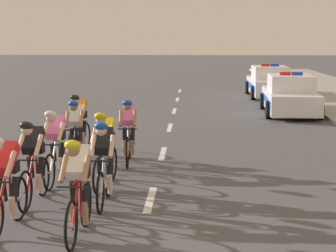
{
  "coord_description": "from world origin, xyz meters",
  "views": [
    {
      "loc": [
        0.79,
        -3.92,
        2.95
      ],
      "look_at": [
        0.25,
        7.44,
        1.1
      ],
      "focal_mm": 59.88,
      "sensor_mm": 36.0,
      "label": 1
    }
  ],
  "objects_px": {
    "cyclist_third": "(33,161)",
    "cyclist_sixth": "(105,148)",
    "cyclist_lead": "(5,182)",
    "cyclist_seventh": "(75,131)",
    "cyclist_fifth": "(56,146)",
    "cyclist_eighth": "(128,130)",
    "cyclist_second": "(78,186)",
    "cyclist_fourth": "(104,162)",
    "cyclist_ninth": "(79,123)",
    "police_car_second": "(269,83)",
    "police_car_nearest": "(290,96)"
  },
  "relations": [
    {
      "from": "cyclist_third",
      "to": "cyclist_sixth",
      "type": "xyz_separation_m",
      "value": [
        1.08,
        1.12,
        0.0
      ]
    },
    {
      "from": "cyclist_lead",
      "to": "cyclist_sixth",
      "type": "bearing_deg",
      "value": 66.49
    },
    {
      "from": "cyclist_third",
      "to": "cyclist_seventh",
      "type": "xyz_separation_m",
      "value": [
        0.1,
        3.04,
        0.0
      ]
    },
    {
      "from": "cyclist_fifth",
      "to": "cyclist_eighth",
      "type": "height_order",
      "value": "same"
    },
    {
      "from": "cyclist_second",
      "to": "cyclist_fourth",
      "type": "bearing_deg",
      "value": 85.84
    },
    {
      "from": "cyclist_ninth",
      "to": "police_car_second",
      "type": "relative_size",
      "value": 0.39
    },
    {
      "from": "cyclist_sixth",
      "to": "cyclist_ninth",
      "type": "distance_m",
      "value": 3.33
    },
    {
      "from": "cyclist_eighth",
      "to": "police_car_second",
      "type": "height_order",
      "value": "police_car_second"
    },
    {
      "from": "cyclist_lead",
      "to": "cyclist_second",
      "type": "height_order",
      "value": "same"
    },
    {
      "from": "cyclist_second",
      "to": "police_car_nearest",
      "type": "relative_size",
      "value": 0.39
    },
    {
      "from": "cyclist_lead",
      "to": "police_car_second",
      "type": "relative_size",
      "value": 0.39
    },
    {
      "from": "cyclist_lead",
      "to": "cyclist_ninth",
      "type": "bearing_deg",
      "value": 90.49
    },
    {
      "from": "cyclist_fifth",
      "to": "cyclist_sixth",
      "type": "xyz_separation_m",
      "value": [
        1.01,
        -0.21,
        0.0
      ]
    },
    {
      "from": "cyclist_second",
      "to": "cyclist_ninth",
      "type": "distance_m",
      "value": 5.99
    },
    {
      "from": "cyclist_third",
      "to": "cyclist_seventh",
      "type": "bearing_deg",
      "value": 88.19
    },
    {
      "from": "cyclist_sixth",
      "to": "cyclist_ninth",
      "type": "xyz_separation_m",
      "value": [
        -1.15,
        3.12,
        0.0
      ]
    },
    {
      "from": "cyclist_third",
      "to": "cyclist_seventh",
      "type": "height_order",
      "value": "same"
    },
    {
      "from": "cyclist_second",
      "to": "cyclist_seventh",
      "type": "relative_size",
      "value": 1.0
    },
    {
      "from": "cyclist_fourth",
      "to": "cyclist_fifth",
      "type": "bearing_deg",
      "value": 131.31
    },
    {
      "from": "cyclist_lead",
      "to": "cyclist_sixth",
      "type": "relative_size",
      "value": 1.0
    },
    {
      "from": "cyclist_fifth",
      "to": "police_car_nearest",
      "type": "bearing_deg",
      "value": 58.73
    },
    {
      "from": "cyclist_fifth",
      "to": "police_car_second",
      "type": "distance_m",
      "value": 17.59
    },
    {
      "from": "cyclist_eighth",
      "to": "cyclist_ninth",
      "type": "bearing_deg",
      "value": 142.74
    },
    {
      "from": "cyclist_lead",
      "to": "police_car_nearest",
      "type": "distance_m",
      "value": 14.66
    },
    {
      "from": "cyclist_fourth",
      "to": "cyclist_seventh",
      "type": "height_order",
      "value": "same"
    },
    {
      "from": "cyclist_second",
      "to": "police_car_nearest",
      "type": "bearing_deg",
      "value": 68.51
    },
    {
      "from": "cyclist_third",
      "to": "cyclist_second",
      "type": "bearing_deg",
      "value": -55.27
    },
    {
      "from": "cyclist_fourth",
      "to": "cyclist_third",
      "type": "bearing_deg",
      "value": 179.82
    },
    {
      "from": "cyclist_third",
      "to": "cyclist_fourth",
      "type": "relative_size",
      "value": 1.0
    },
    {
      "from": "cyclist_eighth",
      "to": "police_car_nearest",
      "type": "bearing_deg",
      "value": 59.12
    },
    {
      "from": "cyclist_lead",
      "to": "cyclist_ninth",
      "type": "xyz_separation_m",
      "value": [
        -0.05,
        5.65,
        0.0
      ]
    },
    {
      "from": "cyclist_lead",
      "to": "cyclist_third",
      "type": "height_order",
      "value": "same"
    },
    {
      "from": "cyclist_fifth",
      "to": "cyclist_seventh",
      "type": "bearing_deg",
      "value": 88.99
    },
    {
      "from": "cyclist_lead",
      "to": "cyclist_seventh",
      "type": "distance_m",
      "value": 4.44
    },
    {
      "from": "cyclist_second",
      "to": "cyclist_fifth",
      "type": "relative_size",
      "value": 1.0
    },
    {
      "from": "cyclist_eighth",
      "to": "cyclist_ninth",
      "type": "xyz_separation_m",
      "value": [
        -1.35,
        1.03,
        0.0
      ]
    },
    {
      "from": "cyclist_second",
      "to": "cyclist_sixth",
      "type": "relative_size",
      "value": 1.0
    },
    {
      "from": "cyclist_second",
      "to": "cyclist_lead",
      "type": "bearing_deg",
      "value": 168.94
    },
    {
      "from": "cyclist_fifth",
      "to": "cyclist_seventh",
      "type": "height_order",
      "value": "same"
    },
    {
      "from": "cyclist_third",
      "to": "cyclist_sixth",
      "type": "distance_m",
      "value": 1.56
    },
    {
      "from": "cyclist_fourth",
      "to": "cyclist_ninth",
      "type": "relative_size",
      "value": 1.0
    },
    {
      "from": "police_car_second",
      "to": "cyclist_fifth",
      "type": "bearing_deg",
      "value": -111.12
    },
    {
      "from": "cyclist_third",
      "to": "cyclist_fifth",
      "type": "distance_m",
      "value": 1.34
    },
    {
      "from": "cyclist_second",
      "to": "cyclist_third",
      "type": "distance_m",
      "value": 1.98
    },
    {
      "from": "cyclist_sixth",
      "to": "cyclist_ninth",
      "type": "height_order",
      "value": "same"
    },
    {
      "from": "cyclist_fourth",
      "to": "cyclist_eighth",
      "type": "height_order",
      "value": "same"
    },
    {
      "from": "police_car_second",
      "to": "cyclist_second",
      "type": "bearing_deg",
      "value": -105.24
    },
    {
      "from": "cyclist_lead",
      "to": "cyclist_seventh",
      "type": "height_order",
      "value": "same"
    },
    {
      "from": "cyclist_seventh",
      "to": "cyclist_eighth",
      "type": "bearing_deg",
      "value": 8.44
    },
    {
      "from": "cyclist_third",
      "to": "cyclist_eighth",
      "type": "distance_m",
      "value": 3.46
    }
  ]
}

